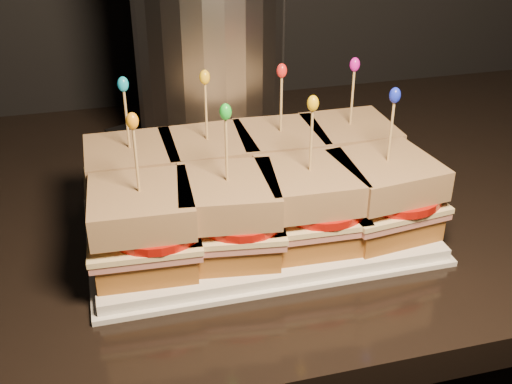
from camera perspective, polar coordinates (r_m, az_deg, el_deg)
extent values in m
cube|color=black|center=(0.98, 16.63, 1.68)|extent=(2.40, 0.71, 0.04)
cube|color=white|center=(0.76, 0.00, -3.05)|extent=(0.38, 0.23, 0.02)
cube|color=white|center=(0.76, 0.00, -3.43)|extent=(0.39, 0.25, 0.01)
cube|color=brown|center=(0.77, -10.67, -0.89)|extent=(0.10, 0.10, 0.03)
cube|color=#B9685C|center=(0.77, -10.79, 0.27)|extent=(0.11, 0.11, 0.01)
cube|color=beige|center=(0.76, -10.84, 0.73)|extent=(0.11, 0.11, 0.01)
cylinder|color=#AC1109|center=(0.75, -9.94, 1.14)|extent=(0.10, 0.10, 0.01)
cube|color=#4D240D|center=(0.75, -11.04, 2.71)|extent=(0.10, 0.10, 0.03)
cylinder|color=tan|center=(0.73, -11.39, 6.05)|extent=(0.00, 0.00, 0.09)
ellipsoid|color=#139CBD|center=(0.71, -11.74, 9.38)|extent=(0.01, 0.01, 0.02)
cube|color=brown|center=(0.78, -4.17, -0.07)|extent=(0.10, 0.10, 0.03)
cube|color=#B9685C|center=(0.77, -4.22, 1.09)|extent=(0.11, 0.11, 0.01)
cube|color=beige|center=(0.77, -4.24, 1.55)|extent=(0.11, 0.11, 0.01)
cylinder|color=#AC1109|center=(0.76, -3.29, 1.96)|extent=(0.10, 0.10, 0.01)
cube|color=#4D240D|center=(0.76, -4.31, 3.52)|extent=(0.10, 0.10, 0.03)
cylinder|color=tan|center=(0.74, -4.45, 6.83)|extent=(0.00, 0.00, 0.09)
ellipsoid|color=yellow|center=(0.72, -4.58, 10.14)|extent=(0.01, 0.01, 0.02)
cube|color=brown|center=(0.80, 2.11, 0.72)|extent=(0.11, 0.11, 0.03)
cube|color=#B9685C|center=(0.79, 2.13, 1.86)|extent=(0.12, 0.11, 0.01)
cube|color=beige|center=(0.79, 2.14, 2.31)|extent=(0.12, 0.12, 0.01)
cylinder|color=#AC1109|center=(0.78, 3.12, 2.71)|extent=(0.10, 0.10, 0.01)
cube|color=#4D240D|center=(0.78, 2.18, 4.25)|extent=(0.11, 0.11, 0.03)
cylinder|color=tan|center=(0.76, 2.24, 7.50)|extent=(0.00, 0.00, 0.09)
ellipsoid|color=red|center=(0.74, 2.31, 10.73)|extent=(0.01, 0.01, 0.02)
cube|color=brown|center=(0.83, 8.03, 1.46)|extent=(0.10, 0.10, 0.03)
cube|color=#B9685C|center=(0.82, 8.12, 2.57)|extent=(0.11, 0.11, 0.01)
cube|color=beige|center=(0.82, 8.15, 3.01)|extent=(0.11, 0.11, 0.01)
cylinder|color=#AC1109|center=(0.81, 9.13, 3.39)|extent=(0.10, 0.10, 0.01)
cube|color=#4D240D|center=(0.81, 8.29, 4.88)|extent=(0.10, 0.10, 0.03)
cylinder|color=tan|center=(0.79, 8.54, 8.03)|extent=(0.00, 0.00, 0.09)
ellipsoid|color=#D211A7|center=(0.77, 8.78, 11.14)|extent=(0.01, 0.01, 0.02)
cube|color=brown|center=(0.68, -9.81, -5.19)|extent=(0.10, 0.10, 0.03)
cube|color=#B9685C|center=(0.67, -9.94, -3.93)|extent=(0.12, 0.11, 0.01)
cube|color=beige|center=(0.67, -9.99, -3.43)|extent=(0.12, 0.11, 0.01)
cylinder|color=#AC1109|center=(0.66, -8.95, -3.01)|extent=(0.10, 0.10, 0.01)
cube|color=#4D240D|center=(0.65, -10.20, -1.25)|extent=(0.11, 0.11, 0.03)
cylinder|color=tan|center=(0.63, -10.57, 2.46)|extent=(0.00, 0.00, 0.09)
ellipsoid|color=orange|center=(0.61, -10.94, 6.22)|extent=(0.01, 0.01, 0.02)
cube|color=brown|center=(0.69, -2.44, -4.20)|extent=(0.11, 0.11, 0.03)
cube|color=#B9685C|center=(0.68, -2.48, -2.94)|extent=(0.12, 0.12, 0.01)
cube|color=beige|center=(0.68, -2.49, -2.44)|extent=(0.13, 0.12, 0.01)
cylinder|color=#AC1109|center=(0.67, -1.39, -2.02)|extent=(0.10, 0.10, 0.01)
cube|color=#4D240D|center=(0.66, -2.54, -0.28)|extent=(0.11, 0.11, 0.03)
cylinder|color=tan|center=(0.64, -2.63, 3.41)|extent=(0.00, 0.00, 0.09)
ellipsoid|color=green|center=(0.63, -2.72, 7.14)|extent=(0.01, 0.01, 0.02)
cube|color=brown|center=(0.71, 4.58, -3.18)|extent=(0.10, 0.10, 0.03)
cube|color=#B9685C|center=(0.70, 4.64, -1.95)|extent=(0.11, 0.11, 0.01)
cube|color=beige|center=(0.70, 4.66, -1.46)|extent=(0.12, 0.11, 0.01)
cylinder|color=#AC1109|center=(0.70, 5.78, -1.04)|extent=(0.10, 0.10, 0.01)
cube|color=#4D240D|center=(0.69, 4.76, 0.65)|extent=(0.11, 0.11, 0.03)
cylinder|color=tan|center=(0.67, 4.92, 4.25)|extent=(0.00, 0.00, 0.09)
ellipsoid|color=yellow|center=(0.65, 5.09, 7.87)|extent=(0.01, 0.01, 0.02)
cube|color=brown|center=(0.74, 11.10, -2.20)|extent=(0.11, 0.11, 0.03)
cube|color=#B9685C|center=(0.74, 11.23, -1.01)|extent=(0.12, 0.12, 0.01)
cube|color=beige|center=(0.73, 11.28, -0.53)|extent=(0.12, 0.12, 0.01)
cylinder|color=#AC1109|center=(0.73, 12.39, -0.12)|extent=(0.10, 0.10, 0.01)
cube|color=#4D240D|center=(0.72, 11.50, 1.51)|extent=(0.11, 0.11, 0.03)
cylinder|color=tan|center=(0.70, 11.88, 4.95)|extent=(0.00, 0.00, 0.09)
ellipsoid|color=#1729DD|center=(0.68, 12.25, 8.41)|extent=(0.01, 0.01, 0.02)
cube|color=#262628|center=(0.96, -3.84, 4.60)|extent=(0.31, 0.29, 0.03)
cylinder|color=silver|center=(0.91, -4.15, 13.24)|extent=(0.21, 0.21, 0.27)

